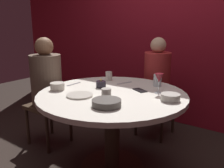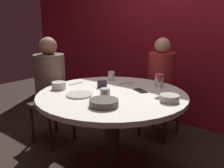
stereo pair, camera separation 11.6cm
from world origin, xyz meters
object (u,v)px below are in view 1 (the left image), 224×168
at_px(bowl_serving_large, 170,97).
at_px(bowl_salad_center, 57,86).
at_px(cup_near_candle, 157,80).
at_px(seated_diner_left, 46,80).
at_px(dining_table, 112,110).
at_px(cell_phone, 140,90).
at_px(candle_holder, 101,84).
at_px(cup_by_left_diner, 109,76).
at_px(wine_glass, 159,79).
at_px(dinner_plate, 80,95).
at_px(bowl_small_white, 107,103).
at_px(seated_diner_back, 157,77).
at_px(cup_by_right_diner, 106,94).

height_order(bowl_serving_large, bowl_salad_center, bowl_salad_center).
distance_m(bowl_serving_large, cup_near_candle, 0.45).
relative_size(seated_diner_left, cup_near_candle, 10.33).
height_order(dining_table, seated_diner_left, seated_diner_left).
height_order(seated_diner_left, cell_phone, seated_diner_left).
distance_m(candle_holder, cup_by_left_diner, 0.30).
bearing_deg(bowl_serving_large, wine_glass, 140.98).
xyz_separation_m(dining_table, cell_phone, (0.17, 0.20, 0.16)).
bearing_deg(cup_near_candle, dinner_plate, -119.56).
xyz_separation_m(bowl_serving_large, bowl_small_white, (-0.33, -0.40, -0.00)).
distance_m(candle_holder, dinner_plate, 0.33).
distance_m(candle_holder, cup_near_candle, 0.55).
height_order(dining_table, cup_near_candle, cup_near_candle).
bearing_deg(dining_table, bowl_salad_center, -155.20).
height_order(candle_holder, cup_near_candle, cup_near_candle).
bearing_deg(bowl_serving_large, cell_phone, 161.82).
bearing_deg(cup_by_left_diner, seated_diner_back, 60.80).
height_order(cell_phone, cup_near_candle, cup_near_candle).
relative_size(candle_holder, bowl_serving_large, 0.62).
xyz_separation_m(dinner_plate, bowl_serving_large, (0.67, 0.33, 0.02)).
relative_size(seated_diner_back, cup_by_left_diner, 12.65).
xyz_separation_m(candle_holder, wine_glass, (0.53, 0.14, 0.10)).
bearing_deg(bowl_serving_large, cup_by_right_diner, -148.99).
bearing_deg(dining_table, candle_holder, 155.88).
bearing_deg(cell_phone, cup_near_candle, 12.74).
relative_size(dinner_plate, bowl_serving_large, 1.47).
relative_size(seated_diner_back, cell_phone, 8.53).
xyz_separation_m(wine_glass, cup_by_right_diner, (-0.27, -0.40, -0.08)).
bearing_deg(seated_diner_back, bowl_salad_center, -22.40).
height_order(dining_table, cup_by_right_diner, cup_by_right_diner).
bearing_deg(wine_glass, dining_table, -145.93).
xyz_separation_m(bowl_salad_center, cup_by_left_diner, (0.16, 0.58, 0.01)).
distance_m(seated_diner_back, candle_holder, 0.85).
height_order(wine_glass, bowl_salad_center, wine_glass).
bearing_deg(seated_diner_back, cup_near_candle, 25.60).
distance_m(dining_table, cup_by_left_diner, 0.52).
bearing_deg(wine_glass, candle_holder, -164.94).
height_order(seated_diner_left, cup_by_right_diner, seated_diner_left).
distance_m(dinner_plate, bowl_serving_large, 0.74).
bearing_deg(cup_by_right_diner, seated_diner_left, 169.88).
bearing_deg(cup_near_candle, candle_holder, -139.15).
bearing_deg(bowl_small_white, cup_by_left_diner, 125.30).
distance_m(seated_diner_left, bowl_salad_center, 0.47).
bearing_deg(bowl_salad_center, candle_holder, 47.77).
height_order(cell_phone, bowl_serving_large, bowl_serving_large).
height_order(bowl_serving_large, cup_by_left_diner, cup_by_left_diner).
bearing_deg(cup_by_left_diner, dinner_plate, -76.83).
xyz_separation_m(seated_diner_left, cell_phone, (1.05, 0.20, 0.02)).
xyz_separation_m(dinner_plate, bowl_salad_center, (-0.30, 0.02, 0.03)).
bearing_deg(bowl_small_white, wine_glass, 72.84).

